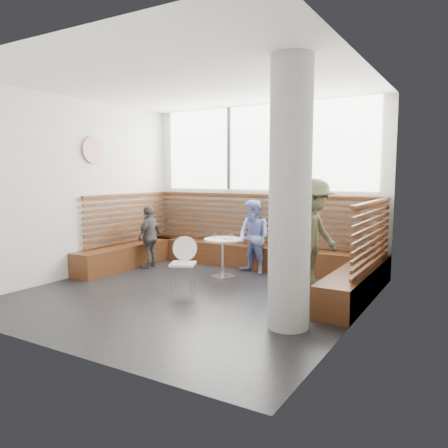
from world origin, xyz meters
The scene contains 15 objects.
room centered at (0.00, 0.00, 1.60)m, with size 5.00×5.00×3.20m.
booth centered at (0.00, 1.77, 0.41)m, with size 5.00×2.50×1.44m.
concrete_column centered at (1.85, -0.60, 1.60)m, with size 0.50×0.50×3.20m, color gray.
wall_art centered at (-2.46, 0.40, 2.30)m, with size 0.50×0.50×0.03m, color white.
cafe_table centered at (-0.17, 1.25, 0.50)m, with size 0.68×0.68×0.70m.
cafe_chair centered at (-0.30, 0.27, 0.49)m, with size 0.40×0.39×0.84m.
adult_man centered at (1.52, 1.17, 0.89)m, with size 1.15×0.66×1.78m, color #4B5035.
child_back centered at (0.17, 1.80, 0.69)m, with size 0.67×0.52×1.38m, color #7988D1.
child_left centered at (-1.84, 1.20, 0.62)m, with size 0.73×0.30×1.24m, color #494642.
plate_near centered at (-0.26, 1.38, 0.71)m, with size 0.19×0.19×0.01m, color white.
plate_far centered at (-0.11, 1.43, 0.71)m, with size 0.20×0.20×0.01m, color white.
glass_left centered at (-0.32, 1.20, 0.75)m, with size 0.07×0.07×0.11m, color white.
glass_mid centered at (-0.09, 1.21, 0.75)m, with size 0.06×0.06×0.10m, color white.
glass_right centered at (0.00, 1.26, 0.75)m, with size 0.07×0.07×0.10m, color white.
menu_card centered at (-0.15, 1.04, 0.70)m, with size 0.19×0.13×0.00m, color #A5C64C.
Camera 1 is at (3.79, -5.41, 1.85)m, focal length 35.00 mm.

